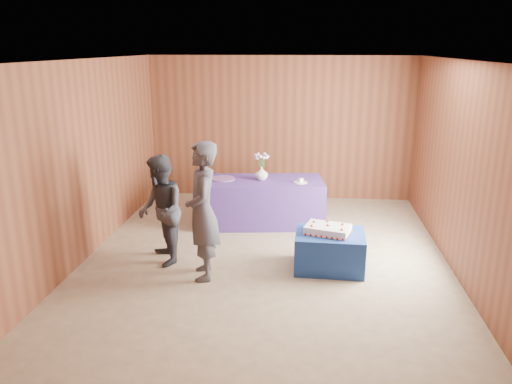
# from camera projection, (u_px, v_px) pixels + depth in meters

# --- Properties ---
(ground) EXTENTS (6.00, 6.00, 0.00)m
(ground) POSITION_uv_depth(u_px,v_px,m) (266.00, 257.00, 7.03)
(ground) COLOR tan
(ground) RESTS_ON ground
(room_shell) EXTENTS (5.04, 6.04, 2.72)m
(room_shell) POSITION_uv_depth(u_px,v_px,m) (267.00, 130.00, 6.52)
(room_shell) COLOR brown
(room_shell) RESTS_ON ground
(cake_table) EXTENTS (0.92, 0.72, 0.50)m
(cake_table) POSITION_uv_depth(u_px,v_px,m) (329.00, 251.00, 6.62)
(cake_table) COLOR navy
(cake_table) RESTS_ON ground
(serving_table) EXTENTS (2.10, 1.15, 0.75)m
(serving_table) POSITION_uv_depth(u_px,v_px,m) (262.00, 202.00, 8.29)
(serving_table) COLOR #4D328B
(serving_table) RESTS_ON ground
(sheet_cake) EXTENTS (0.68, 0.55, 0.14)m
(sheet_cake) POSITION_uv_depth(u_px,v_px,m) (328.00, 229.00, 6.54)
(sheet_cake) COLOR white
(sheet_cake) RESTS_ON cake_table
(vase) EXTENTS (0.24, 0.24, 0.22)m
(vase) POSITION_uv_depth(u_px,v_px,m) (262.00, 173.00, 8.16)
(vase) COLOR white
(vase) RESTS_ON serving_table
(flower_spray) EXTENTS (0.25, 0.25, 0.19)m
(flower_spray) POSITION_uv_depth(u_px,v_px,m) (262.00, 157.00, 8.09)
(flower_spray) COLOR #265F28
(flower_spray) RESTS_ON vase
(platter) EXTENTS (0.41, 0.41, 0.02)m
(platter) POSITION_uv_depth(u_px,v_px,m) (223.00, 179.00, 8.22)
(platter) COLOR #704C98
(platter) RESTS_ON serving_table
(plate) EXTENTS (0.30, 0.30, 0.01)m
(plate) POSITION_uv_depth(u_px,v_px,m) (300.00, 182.00, 8.02)
(plate) COLOR silver
(plate) RESTS_ON serving_table
(cake_slice) EXTENTS (0.09, 0.09, 0.09)m
(cake_slice) POSITION_uv_depth(u_px,v_px,m) (301.00, 180.00, 8.01)
(cake_slice) COLOR white
(cake_slice) RESTS_ON plate
(knife) EXTENTS (0.25, 0.11, 0.00)m
(knife) POSITION_uv_depth(u_px,v_px,m) (305.00, 184.00, 7.93)
(knife) COLOR silver
(knife) RESTS_ON serving_table
(guest_left) EXTENTS (0.57, 0.73, 1.77)m
(guest_left) POSITION_uv_depth(u_px,v_px,m) (202.00, 211.00, 6.21)
(guest_left) COLOR #383942
(guest_left) RESTS_ON ground
(guest_right) EXTENTS (0.82, 0.90, 1.50)m
(guest_right) POSITION_uv_depth(u_px,v_px,m) (161.00, 211.00, 6.67)
(guest_right) COLOR #2F3039
(guest_right) RESTS_ON ground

